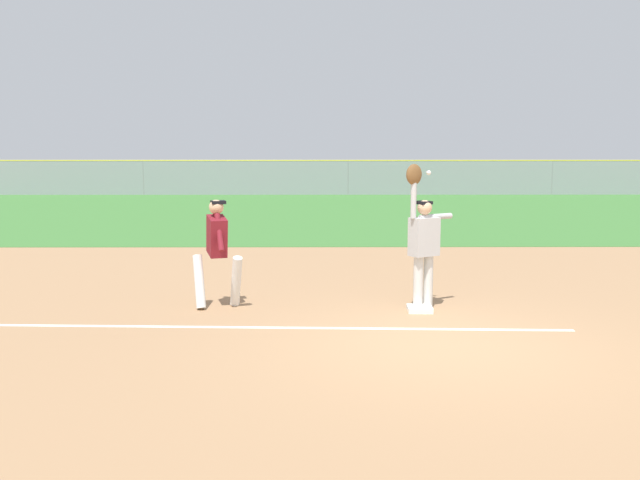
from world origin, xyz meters
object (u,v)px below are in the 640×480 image
(fielder, at_px, (423,239))
(parked_car_silver, at_px, (439,177))
(runner, at_px, (217,246))
(parked_car_red, at_px, (350,177))
(parked_car_black, at_px, (256,177))
(first_base, at_px, (420,309))
(baseball, at_px, (429,173))

(fielder, relative_size, parked_car_silver, 0.51)
(runner, distance_m, parked_car_red, 29.36)
(runner, xyz_separation_m, parked_car_black, (-1.83, 28.82, -0.32))
(first_base, relative_size, runner, 0.22)
(runner, xyz_separation_m, baseball, (3.30, -0.07, 1.14))
(fielder, relative_size, runner, 1.33)
(first_base, relative_size, fielder, 0.17)
(parked_car_black, bearing_deg, fielder, -86.65)
(baseball, distance_m, parked_car_red, 29.25)
(runner, relative_size, parked_car_black, 0.37)
(runner, distance_m, parked_car_black, 28.88)
(first_base, height_order, fielder, fielder)
(runner, relative_size, parked_car_silver, 0.39)
(baseball, xyz_separation_m, parked_car_silver, (5.26, 29.27, -1.47))
(first_base, distance_m, fielder, 1.09)
(baseball, bearing_deg, runner, 178.85)
(fielder, bearing_deg, parked_car_black, -20.30)
(first_base, distance_m, parked_car_silver, 29.97)
(first_base, relative_size, parked_car_black, 0.08)
(runner, bearing_deg, parked_car_red, 65.03)
(fielder, height_order, parked_car_silver, fielder)
(first_base, xyz_separation_m, runner, (-3.17, 0.27, 0.96))
(parked_car_black, xyz_separation_m, parked_car_red, (5.33, 0.32, 0.00))
(baseball, xyz_separation_m, parked_car_red, (0.21, 29.22, -1.47))
(parked_car_black, relative_size, parked_car_silver, 1.03)
(baseball, xyz_separation_m, parked_car_black, (-5.13, 28.89, -1.47))
(baseball, bearing_deg, first_base, -121.93)
(fielder, xyz_separation_m, parked_car_red, (0.28, 29.25, -0.45))
(parked_car_black, distance_m, parked_car_red, 5.34)
(parked_car_silver, bearing_deg, parked_car_red, -177.57)
(baseball, relative_size, parked_car_black, 0.02)
(runner, bearing_deg, fielder, -19.98)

